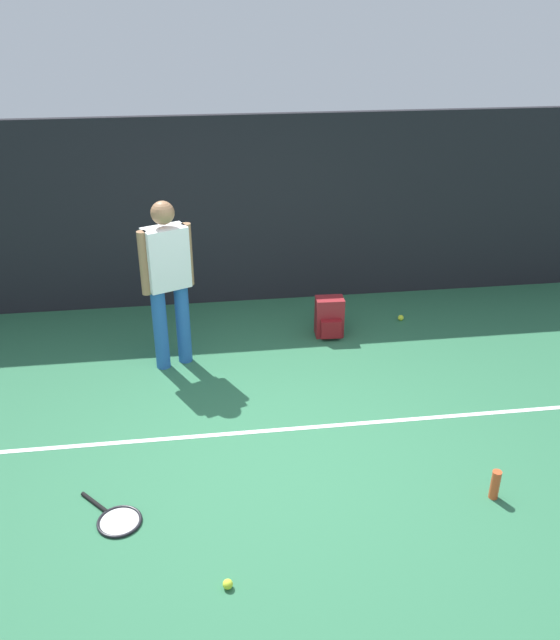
# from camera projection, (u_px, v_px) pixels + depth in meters

# --- Properties ---
(ground_plane) EXTENTS (12.00, 12.00, 0.00)m
(ground_plane) POSITION_uv_depth(u_px,v_px,m) (286.00, 449.00, 5.52)
(ground_plane) COLOR #2D6B47
(back_fence) EXTENTS (10.00, 0.10, 2.20)m
(back_fence) POSITION_uv_depth(u_px,v_px,m) (250.00, 212.00, 7.68)
(back_fence) COLOR black
(back_fence) RESTS_ON ground
(court_line) EXTENTS (9.00, 0.05, 0.00)m
(court_line) POSITION_uv_depth(u_px,v_px,m) (282.00, 430.00, 5.76)
(court_line) COLOR white
(court_line) RESTS_ON ground
(tennis_player) EXTENTS (0.49, 0.36, 1.70)m
(tennis_player) POSITION_uv_depth(u_px,v_px,m) (168.00, 276.00, 6.34)
(tennis_player) COLOR #2659A5
(tennis_player) RESTS_ON ground
(tennis_racket) EXTENTS (0.54, 0.57, 0.03)m
(tennis_racket) POSITION_uv_depth(u_px,v_px,m) (117.00, 519.00, 4.77)
(tennis_racket) COLOR black
(tennis_racket) RESTS_ON ground
(backpack) EXTENTS (0.31, 0.29, 0.44)m
(backpack) POSITION_uv_depth(u_px,v_px,m) (329.00, 318.00, 7.22)
(backpack) COLOR maroon
(backpack) RESTS_ON ground
(tennis_ball_near_player) EXTENTS (0.07, 0.07, 0.07)m
(tennis_ball_near_player) POSITION_uv_depth(u_px,v_px,m) (228.00, 584.00, 4.23)
(tennis_ball_near_player) COLOR #CCE033
(tennis_ball_near_player) RESTS_ON ground
(tennis_ball_mid_court) EXTENTS (0.07, 0.07, 0.07)m
(tennis_ball_mid_court) POSITION_uv_depth(u_px,v_px,m) (401.00, 318.00, 7.62)
(tennis_ball_mid_court) COLOR #CCE033
(tennis_ball_mid_court) RESTS_ON ground
(water_bottle) EXTENTS (0.07, 0.07, 0.24)m
(water_bottle) POSITION_uv_depth(u_px,v_px,m) (495.00, 485.00, 4.94)
(water_bottle) COLOR #D84C26
(water_bottle) RESTS_ON ground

